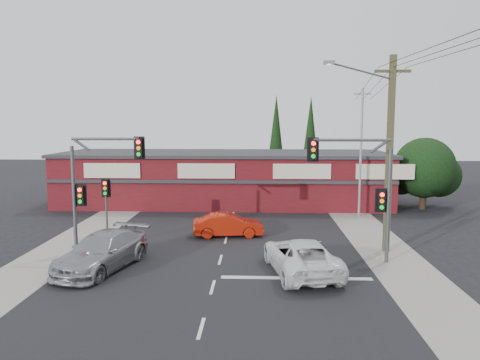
{
  "coord_description": "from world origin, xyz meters",
  "views": [
    {
      "loc": [
        1.85,
        -21.02,
        6.72
      ],
      "look_at": [
        0.89,
        3.0,
        3.7
      ],
      "focal_mm": 35.0,
      "sensor_mm": 36.0,
      "label": 1
    }
  ],
  "objects_px": {
    "white_suv": "(301,256)",
    "silver_suv": "(102,252)",
    "shop_building": "(224,177)",
    "utility_pole": "(387,148)",
    "red_sedan": "(228,225)"
  },
  "relations": [
    {
      "from": "shop_building",
      "to": "utility_pole",
      "type": "bearing_deg",
      "value": -56.24
    },
    {
      "from": "white_suv",
      "to": "red_sedan",
      "type": "distance_m",
      "value": 7.54
    },
    {
      "from": "utility_pole",
      "to": "white_suv",
      "type": "bearing_deg",
      "value": -140.94
    },
    {
      "from": "white_suv",
      "to": "utility_pole",
      "type": "bearing_deg",
      "value": -151.36
    },
    {
      "from": "red_sedan",
      "to": "shop_building",
      "type": "height_order",
      "value": "shop_building"
    },
    {
      "from": "red_sedan",
      "to": "utility_pole",
      "type": "distance_m",
      "value": 9.94
    },
    {
      "from": "red_sedan",
      "to": "shop_building",
      "type": "bearing_deg",
      "value": -1.33
    },
    {
      "from": "silver_suv",
      "to": "utility_pole",
      "type": "height_order",
      "value": "utility_pole"
    },
    {
      "from": "white_suv",
      "to": "utility_pole",
      "type": "distance_m",
      "value": 7.52
    },
    {
      "from": "white_suv",
      "to": "silver_suv",
      "type": "relative_size",
      "value": 0.99
    },
    {
      "from": "shop_building",
      "to": "white_suv",
      "type": "bearing_deg",
      "value": -75.0
    },
    {
      "from": "white_suv",
      "to": "silver_suv",
      "type": "bearing_deg",
      "value": -11.65
    },
    {
      "from": "red_sedan",
      "to": "utility_pole",
      "type": "xyz_separation_m",
      "value": [
        8.28,
        -2.85,
        4.72
      ]
    },
    {
      "from": "shop_building",
      "to": "utility_pole",
      "type": "xyz_separation_m",
      "value": [
        9.36,
        -14.0,
        3.26
      ]
    },
    {
      "from": "white_suv",
      "to": "utility_pole",
      "type": "xyz_separation_m",
      "value": [
        4.61,
        3.74,
        4.62
      ]
    }
  ]
}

